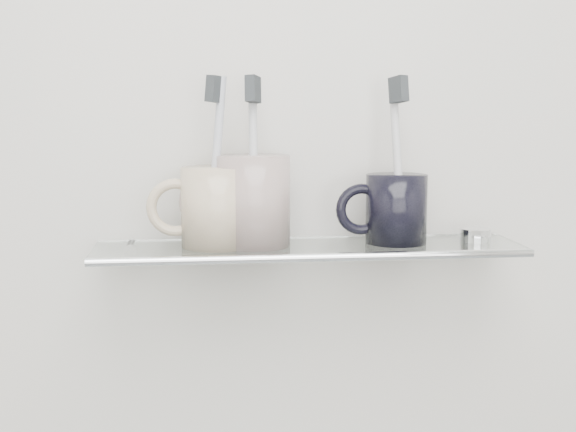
{
  "coord_description": "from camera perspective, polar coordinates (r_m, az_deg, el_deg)",
  "views": [
    {
      "loc": [
        -0.13,
        0.12,
        1.27
      ],
      "look_at": [
        -0.02,
        1.04,
        1.13
      ],
      "focal_mm": 50.0,
      "sensor_mm": 36.0,
      "label": 1
    }
  ],
  "objects": [
    {
      "name": "toothbrush_left",
      "position": [
        0.93,
        -5.13,
        4.01
      ],
      "size": [
        0.03,
        0.02,
        0.19
      ],
      "primitive_type": "cylinder",
      "rotation": [
        -0.08,
        0.05,
        -0.68
      ],
      "color": "silver",
      "rests_on": "mug_left"
    },
    {
      "name": "bracket_left",
      "position": [
        0.99,
        -11.09,
        -2.66
      ],
      "size": [
        0.02,
        0.03,
        0.02
      ],
      "primitive_type": "cylinder",
      "rotation": [
        1.57,
        0.0,
        0.0
      ],
      "color": "silver",
      "rests_on": "wall_back"
    },
    {
      "name": "chrome_cap",
      "position": [
        0.99,
        13.18,
        -1.3
      ],
      "size": [
        0.04,
        0.04,
        0.02
      ],
      "primitive_type": "cylinder",
      "color": "silver",
      "rests_on": "shelf_glass"
    },
    {
      "name": "shelf_rail",
      "position": [
        0.89,
        2.0,
        -2.97
      ],
      "size": [
        0.5,
        0.01,
        0.01
      ],
      "primitive_type": "cylinder",
      "rotation": [
        0.0,
        1.57,
        0.0
      ],
      "color": "silver",
      "rests_on": "shelf_glass"
    },
    {
      "name": "shelf_glass",
      "position": [
        0.94,
        1.5,
        -2.32
      ],
      "size": [
        0.5,
        0.12,
        0.01
      ],
      "primitive_type": "cube",
      "color": "silver",
      "rests_on": "wall_back"
    },
    {
      "name": "bristles_right",
      "position": [
        0.95,
        7.87,
        8.9
      ],
      "size": [
        0.02,
        0.03,
        0.03
      ],
      "primitive_type": "cube",
      "rotation": [
        -0.16,
        0.04,
        0.48
      ],
      "color": "#2C3134",
      "rests_on": "toothbrush_right"
    },
    {
      "name": "bristles_center",
      "position": [
        0.93,
        -2.51,
        9.0
      ],
      "size": [
        0.02,
        0.03,
        0.03
      ],
      "primitive_type": "cube",
      "rotation": [
        -0.13,
        -0.06,
        -0.43
      ],
      "color": "#2C3134",
      "rests_on": "toothbrush_center"
    },
    {
      "name": "toothbrush_right",
      "position": [
        0.95,
        7.77,
        4.1
      ],
      "size": [
        0.02,
        0.04,
        0.19
      ],
      "primitive_type": "cylinder",
      "rotation": [
        -0.16,
        0.04,
        0.48
      ],
      "color": "silver",
      "rests_on": "mug_right"
    },
    {
      "name": "mug_right",
      "position": [
        0.96,
        7.71,
        0.51
      ],
      "size": [
        0.09,
        0.09,
        0.08
      ],
      "primitive_type": "cylinder",
      "rotation": [
        0.0,
        0.0,
        0.28
      ],
      "color": "black",
      "rests_on": "shelf_glass"
    },
    {
      "name": "bristles_left",
      "position": [
        0.92,
        -5.19,
        8.97
      ],
      "size": [
        0.03,
        0.03,
        0.03
      ],
      "primitive_type": "cube",
      "rotation": [
        -0.08,
        0.05,
        -0.68
      ],
      "color": "#2C3134",
      "rests_on": "toothbrush_left"
    },
    {
      "name": "mug_left_handle",
      "position": [
        0.93,
        -8.0,
        0.6
      ],
      "size": [
        0.07,
        0.01,
        0.07
      ],
      "primitive_type": "torus",
      "rotation": [
        1.57,
        0.0,
        0.0
      ],
      "color": "beige",
      "rests_on": "mug_left"
    },
    {
      "name": "bracket_right",
      "position": [
        1.04,
        12.7,
        -2.16
      ],
      "size": [
        0.02,
        0.03,
        0.02
      ],
      "primitive_type": "cylinder",
      "rotation": [
        1.57,
        0.0,
        0.0
      ],
      "color": "silver",
      "rests_on": "wall_back"
    },
    {
      "name": "mug_right_handle",
      "position": [
        0.95,
        5.23,
        0.48
      ],
      "size": [
        0.06,
        0.01,
        0.06
      ],
      "primitive_type": "torus",
      "rotation": [
        1.57,
        0.0,
        0.0
      ],
      "color": "black",
      "rests_on": "mug_right"
    },
    {
      "name": "wall_back",
      "position": [
        0.99,
        1.04,
        7.15
      ],
      "size": [
        2.5,
        0.0,
        2.5
      ],
      "primitive_type": "plane",
      "rotation": [
        1.57,
        0.0,
        0.0
      ],
      "color": "beige",
      "rests_on": "ground"
    },
    {
      "name": "mug_center_handle",
      "position": [
        0.93,
        -5.46,
        1.05
      ],
      "size": [
        0.08,
        0.01,
        0.08
      ],
      "primitive_type": "torus",
      "rotation": [
        1.57,
        0.0,
        0.0
      ],
      "color": "silver",
      "rests_on": "mug_center"
    },
    {
      "name": "mug_left",
      "position": [
        0.93,
        -5.08,
        0.65
      ],
      "size": [
        0.1,
        0.1,
        0.09
      ],
      "primitive_type": "cylinder",
      "rotation": [
        0.0,
        0.0,
        0.27
      ],
      "color": "beige",
      "rests_on": "shelf_glass"
    },
    {
      "name": "mug_center",
      "position": [
        0.93,
        -2.46,
        1.09
      ],
      "size": [
        0.11,
        0.11,
        0.11
      ],
      "primitive_type": "cylinder",
      "rotation": [
        0.0,
        0.0,
        0.32
      ],
      "color": "silver",
      "rests_on": "shelf_glass"
    },
    {
      "name": "toothbrush_center",
      "position": [
        0.93,
        -2.48,
        4.05
      ],
      "size": [
        0.01,
        0.04,
        0.19
      ],
      "primitive_type": "cylinder",
      "rotation": [
        -0.13,
        -0.06,
        -0.43
      ],
      "color": "silver",
      "rests_on": "mug_center"
    }
  ]
}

